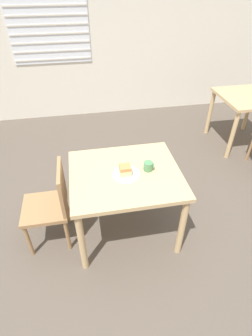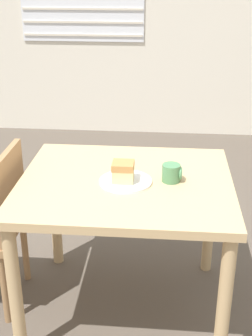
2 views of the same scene
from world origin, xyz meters
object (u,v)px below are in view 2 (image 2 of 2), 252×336
(dining_table_near, at_px, (126,200))
(coffee_mug, at_px, (172,173))
(plate, at_px, (126,181))
(cake_slice, at_px, (123,172))

(dining_table_near, distance_m, coffee_mug, 0.26)
(plate, relative_size, coffee_mug, 2.64)
(plate, relative_size, cake_slice, 2.48)
(dining_table_near, height_order, cake_slice, cake_slice)
(dining_table_near, xyz_separation_m, coffee_mug, (0.21, 0.01, 0.15))
(plate, xyz_separation_m, cake_slice, (-0.01, -0.01, 0.05))
(dining_table_near, height_order, coffee_mug, coffee_mug)
(cake_slice, height_order, coffee_mug, cake_slice)
(cake_slice, distance_m, coffee_mug, 0.23)
(dining_table_near, xyz_separation_m, cake_slice, (-0.01, -0.03, 0.16))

